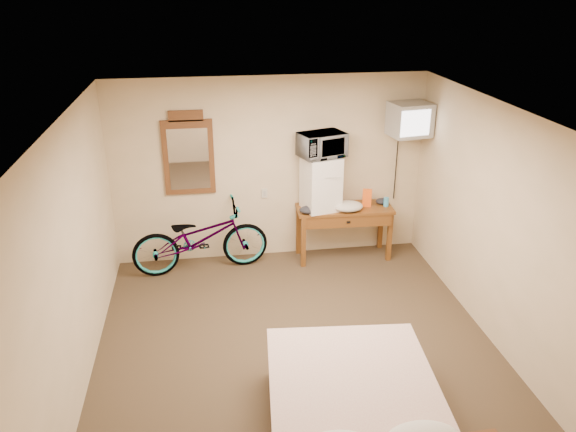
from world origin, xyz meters
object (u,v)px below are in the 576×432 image
object	(u,v)px
microwave	(322,145)
wall_mirror	(188,154)
mini_fridge	(321,183)
bicycle	(200,238)
bed	(357,419)
blue_cup	(386,202)
desk	(345,217)
crt_television	(410,119)

from	to	relation	value
microwave	wall_mirror	bearing A→B (deg)	154.21
mini_fridge	bicycle	distance (m)	1.75
bicycle	bed	distance (m)	3.56
microwave	blue_cup	world-z (taller)	microwave
desk	wall_mirror	distance (m)	2.25
crt_television	bicycle	xyz separation A→B (m)	(-2.77, -0.07, -1.46)
desk	bicycle	size ratio (longest dim) A/B	0.74
microwave	wall_mirror	xyz separation A→B (m)	(-1.71, 0.23, -0.12)
desk	bed	size ratio (longest dim) A/B	0.66
blue_cup	bed	distance (m)	3.65
microwave	wall_mirror	distance (m)	1.73
wall_mirror	mini_fridge	bearing A→B (deg)	-7.72
desk	blue_cup	distance (m)	0.60
microwave	bed	size ratio (longest dim) A/B	0.29
bicycle	bed	size ratio (longest dim) A/B	0.90
crt_television	bed	world-z (taller)	crt_television
mini_fridge	wall_mirror	world-z (taller)	wall_mirror
crt_television	wall_mirror	world-z (taller)	crt_television
crt_television	desk	bearing A→B (deg)	-178.61
wall_mirror	bicycle	xyz separation A→B (m)	(0.09, -0.32, -1.05)
desk	blue_cup	xyz separation A→B (m)	(0.57, -0.01, 0.19)
bicycle	microwave	bearing A→B (deg)	-93.42
microwave	wall_mirror	world-z (taller)	wall_mirror
crt_television	bicycle	world-z (taller)	crt_television
crt_television	wall_mirror	xyz separation A→B (m)	(-2.86, 0.25, -0.41)
desk	crt_television	distance (m)	1.54
wall_mirror	bicycle	size ratio (longest dim) A/B	0.62
bed	mini_fridge	bearing A→B (deg)	83.44
blue_cup	wall_mirror	bearing A→B (deg)	173.77
microwave	bicycle	xyz separation A→B (m)	(-1.62, -0.09, -1.17)
bed	crt_television	bearing A→B (deg)	65.59
crt_television	blue_cup	bearing A→B (deg)	-172.21
blue_cup	wall_mirror	xyz separation A→B (m)	(-2.61, 0.29, 0.71)
microwave	crt_television	world-z (taller)	crt_television
wall_mirror	microwave	bearing A→B (deg)	-7.72
microwave	crt_television	size ratio (longest dim) A/B	0.92
mini_fridge	wall_mirror	bearing A→B (deg)	172.28
wall_mirror	desk	bearing A→B (deg)	-7.56
blue_cup	wall_mirror	size ratio (longest dim) A/B	0.11
bed	microwave	bearing A→B (deg)	83.44
desk	wall_mirror	bearing A→B (deg)	172.44
blue_cup	wall_mirror	world-z (taller)	wall_mirror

